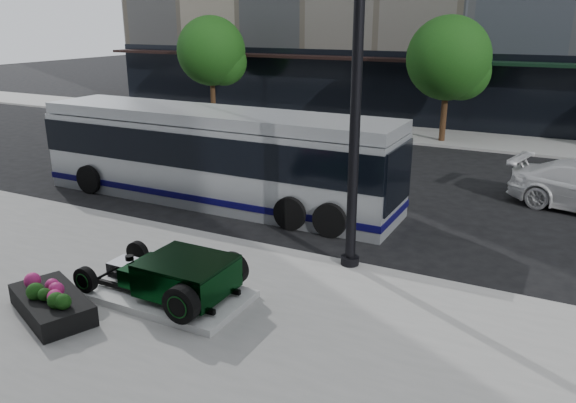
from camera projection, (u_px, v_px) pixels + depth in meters
The scene contains 9 objects.
ground at pixel (304, 225), 16.10m from camera, with size 120.00×120.00×0.00m, color black.
sidewalk_far at pixel (426, 136), 27.92m from camera, with size 70.00×4.00×0.12m, color gray.
street_trees at pixel (452, 62), 25.49m from camera, with size 29.80×3.80×5.70m.
display_plinth at pixel (167, 294), 11.64m from camera, with size 3.40×1.80×0.15m, color silver.
hot_rod at pixel (179, 275), 11.33m from camera, with size 3.22×2.00×0.81m.
info_plaque at pixel (65, 308), 10.97m from camera, with size 0.43×0.34×0.31m.
lamppost at pixel (355, 111), 12.11m from camera, with size 0.43×0.43×7.81m.
flower_planter at pixel (52, 303), 10.93m from camera, with size 2.30×1.74×0.67m.
transit_bus at pixel (214, 155), 17.85m from camera, with size 12.12×2.88×2.92m.
Camera 1 is at (6.48, -13.64, 5.64)m, focal length 35.00 mm.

